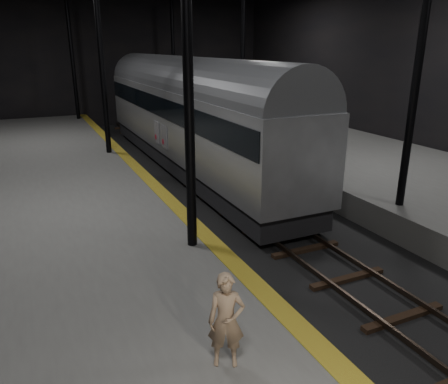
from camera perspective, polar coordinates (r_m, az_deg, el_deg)
ground at (r=17.30m, az=3.02°, el=-2.39°), size 44.00×44.00×0.00m
platform_left at (r=15.36m, az=-22.67°, el=-4.64°), size 9.00×43.80×1.00m
platform_right at (r=21.52m, az=21.06°, el=2.00°), size 9.00×43.80×1.00m
tactile_strip at (r=15.78m, az=-7.43°, el=-0.73°), size 0.50×43.80×0.01m
track at (r=17.27m, az=3.03°, el=-2.18°), size 2.40×43.00×0.24m
train at (r=22.51m, az=-4.90°, el=10.66°), size 3.12×20.86×5.57m
woman at (r=7.54m, az=0.30°, el=-16.44°), size 0.73×0.63×1.70m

